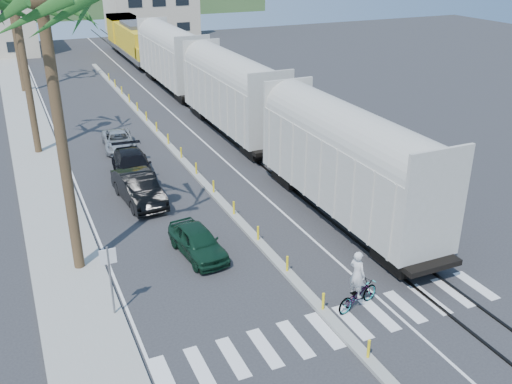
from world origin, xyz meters
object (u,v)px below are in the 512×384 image
(car_lead, at_px, (198,241))
(cyclist, at_px, (358,290))
(car_second, at_px, (139,188))
(street_sign, at_px, (110,272))

(car_lead, relative_size, cyclist, 1.65)
(car_second, xyz_separation_m, cyclist, (5.36, -12.99, -0.03))
(street_sign, relative_size, car_lead, 0.73)
(cyclist, bearing_deg, street_sign, 53.73)
(car_lead, xyz_separation_m, cyclist, (4.29, -6.32, 0.11))
(car_second, height_order, cyclist, cyclist)
(car_lead, bearing_deg, cyclist, -61.65)
(cyclist, bearing_deg, car_lead, 18.41)
(car_lead, bearing_deg, street_sign, -150.65)
(street_sign, distance_m, car_lead, 5.50)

